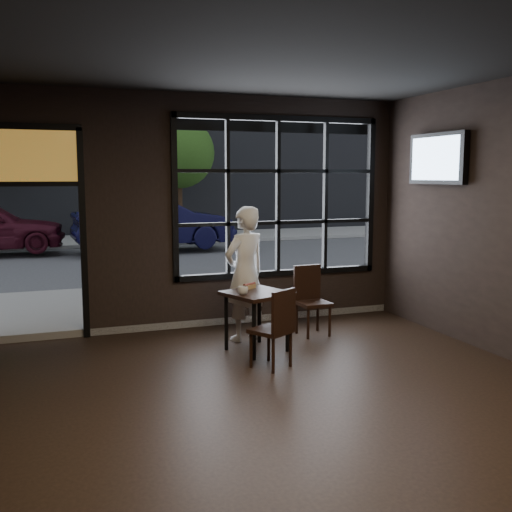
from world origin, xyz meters
name	(u,v)px	position (x,y,z in m)	size (l,w,h in m)	color
floor	(299,425)	(0.00, 0.00, -0.01)	(6.00, 7.00, 0.02)	black
ceiling	(303,33)	(0.00, 0.00, 3.21)	(6.00, 7.00, 0.02)	black
window_frame	(278,197)	(1.20, 3.50, 1.80)	(3.06, 0.12, 2.28)	black
stained_transom	(29,155)	(-2.10, 3.50, 2.35)	(1.20, 0.06, 0.70)	orange
street_asphalt	(88,222)	(0.00, 24.00, -0.02)	(60.00, 41.00, 0.04)	#545456
building_across	(83,48)	(0.00, 23.00, 7.50)	(28.00, 12.00, 15.00)	#5B5956
cafe_table	(257,321)	(0.39, 2.15, 0.36)	(0.67, 0.67, 0.73)	black
chair_near	(271,328)	(0.33, 1.51, 0.44)	(0.38, 0.38, 0.89)	black
chair_window	(313,301)	(1.34, 2.58, 0.46)	(0.40, 0.40, 0.92)	black
man	(245,274)	(0.42, 2.67, 0.86)	(0.63, 0.41, 1.72)	silver
hotdog	(249,286)	(0.38, 2.37, 0.75)	(0.20, 0.08, 0.06)	tan
cup	(243,291)	(0.18, 2.05, 0.77)	(0.12, 0.12, 0.10)	silver
tv	(438,159)	(2.93, 2.20, 2.32)	(0.13, 1.14, 0.67)	black
navy_car	(154,223)	(0.91, 11.87, 0.81)	(1.50, 4.31, 1.42)	black
tree_right	(179,153)	(2.37, 15.23, 2.83)	(2.36, 2.36, 4.02)	#332114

